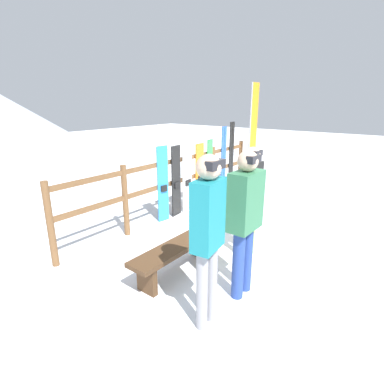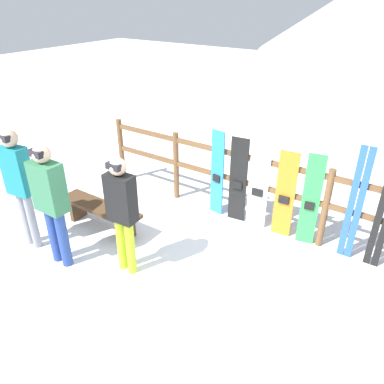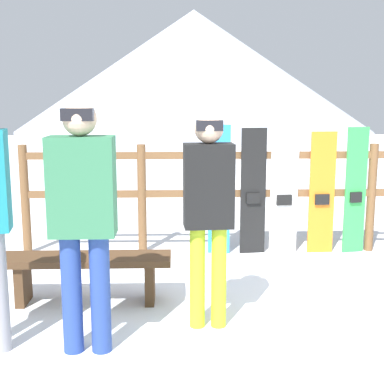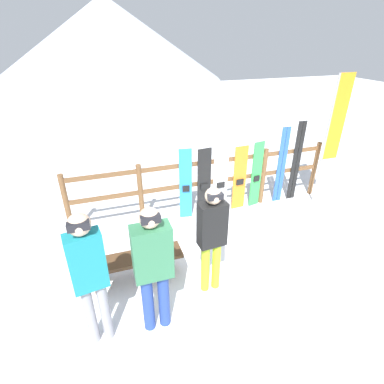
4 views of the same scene
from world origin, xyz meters
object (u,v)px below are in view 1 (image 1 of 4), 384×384
at_px(snowboard_blue, 163,185).
at_px(rental_flag, 252,126).
at_px(person_teal, 208,228).
at_px(ski_pair_black, 231,158).
at_px(snowboard_green, 210,171).
at_px(snowboard_orange, 200,175).
at_px(bench, 176,252).
at_px(snowboard_black_stripe, 176,182).
at_px(ski_pair_blue, 223,162).
at_px(snowboard_white, 187,179).
at_px(person_black, 251,194).
at_px(person_plaid_green, 245,215).

bearing_deg(snowboard_blue, rental_flag, -4.87).
height_order(person_teal, ski_pair_black, person_teal).
relative_size(snowboard_green, rental_flag, 0.53).
bearing_deg(rental_flag, snowboard_orange, 172.14).
relative_size(bench, snowboard_black_stripe, 1.03).
relative_size(person_teal, snowboard_black_stripe, 1.26).
bearing_deg(rental_flag, bench, -164.74).
relative_size(snowboard_black_stripe, ski_pair_blue, 0.85).
bearing_deg(snowboard_green, snowboard_white, -180.00).
relative_size(person_black, rental_flag, 0.61).
height_order(snowboard_black_stripe, ski_pair_blue, ski_pair_blue).
bearing_deg(snowboard_blue, person_plaid_green, -115.50).
relative_size(ski_pair_black, rental_flag, 0.66).
xyz_separation_m(bench, ski_pair_black, (3.81, 1.46, 0.58)).
xyz_separation_m(bench, snowboard_blue, (1.28, 1.45, 0.42)).
bearing_deg(snowboard_green, bench, -153.03).
height_order(snowboard_orange, snowboard_green, snowboard_green).
xyz_separation_m(snowboard_blue, ski_pair_blue, (2.16, 0.00, 0.11)).
distance_m(person_teal, ski_pair_black, 4.95).
relative_size(snowboard_blue, snowboard_black_stripe, 1.03).
relative_size(snowboard_white, snowboard_green, 0.96).
height_order(bench, person_teal, person_teal).
relative_size(snowboard_white, rental_flag, 0.51).
bearing_deg(snowboard_orange, bench, -149.50).
distance_m(person_plaid_green, ski_pair_black, 4.36).
distance_m(ski_pair_blue, rental_flag, 1.26).
bearing_deg(person_plaid_green, snowboard_green, 41.28).
bearing_deg(ski_pair_black, person_teal, -151.70).
bearing_deg(snowboard_orange, person_black, -125.70).
xyz_separation_m(snowboard_blue, rental_flag, (3.08, -0.26, 0.94)).
xyz_separation_m(person_teal, snowboard_orange, (3.01, 2.34, -0.40)).
relative_size(snowboard_orange, rental_flag, 0.52).
relative_size(person_teal, snowboard_orange, 1.30).
distance_m(person_teal, person_plaid_green, 0.70).
relative_size(person_plaid_green, ski_pair_black, 0.99).
xyz_separation_m(person_plaid_green, snowboard_white, (1.87, 2.37, -0.34)).
xyz_separation_m(snowboard_blue, snowboard_white, (0.74, -0.00, -0.04)).
xyz_separation_m(snowboard_blue, snowboard_black_stripe, (0.39, -0.00, -0.02)).
height_order(snowboard_blue, snowboard_green, snowboard_blue).
xyz_separation_m(person_teal, snowboard_black_stripe, (2.22, 2.34, -0.38)).
height_order(person_teal, ski_pair_blue, person_teal).
height_order(snowboard_orange, ski_pair_black, ski_pair_black).
height_order(person_teal, snowboard_green, person_teal).
distance_m(snowboard_white, snowboard_green, 0.83).
relative_size(snowboard_green, ski_pair_blue, 0.85).
bearing_deg(snowboard_black_stripe, ski_pair_black, 0.09).
distance_m(ski_pair_blue, ski_pair_black, 0.37).
relative_size(person_plaid_green, ski_pair_blue, 1.04).
distance_m(bench, person_black, 1.35).
bearing_deg(snowboard_white, snowboard_blue, 179.99).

